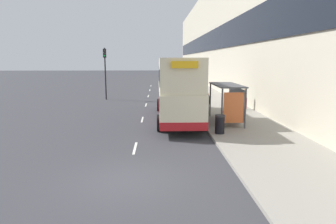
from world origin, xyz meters
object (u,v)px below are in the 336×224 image
at_px(double_decker_bus_near, 177,88).
at_px(pedestrian_2, 244,99).
at_px(bus_shelter, 230,96).
at_px(pedestrian_at_shelter, 207,103).
at_px(traffic_light_far_kerb, 105,65).
at_px(car_0, 164,73).
at_px(litter_bin, 220,124).
at_px(pedestrian_1, 244,108).

distance_m(double_decker_bus_near, pedestrian_2, 6.73).
distance_m(bus_shelter, pedestrian_at_shelter, 3.54).
xyz_separation_m(bus_shelter, traffic_light_far_kerb, (-10.17, 12.98, 1.74)).
relative_size(double_decker_bus_near, pedestrian_2, 6.47).
height_order(car_0, pedestrian_at_shelter, pedestrian_at_shelter).
bearing_deg(litter_bin, bus_shelter, 66.61).
relative_size(car_0, traffic_light_far_kerb, 0.79).
height_order(double_decker_bus_near, traffic_light_far_kerb, traffic_light_far_kerb).
bearing_deg(pedestrian_1, bus_shelter, -161.03).
distance_m(car_0, traffic_light_far_kerb, 46.38).
bearing_deg(pedestrian_1, pedestrian_at_shelter, 123.42).
height_order(double_decker_bus_near, car_0, double_decker_bus_near).
distance_m(car_0, pedestrian_at_shelter, 55.48).
height_order(car_0, pedestrian_2, pedestrian_2).
height_order(double_decker_bus_near, pedestrian_at_shelter, double_decker_bus_near).
bearing_deg(bus_shelter, double_decker_bus_near, 151.08).
relative_size(pedestrian_at_shelter, traffic_light_far_kerb, 0.29).
relative_size(litter_bin, traffic_light_far_kerb, 0.19).
bearing_deg(traffic_light_far_kerb, double_decker_bus_near, -58.36).
bearing_deg(pedestrian_1, double_decker_bus_near, 161.25).
bearing_deg(pedestrian_at_shelter, traffic_light_far_kerb, 133.71).
xyz_separation_m(pedestrian_at_shelter, traffic_light_far_kerb, (-9.26, 9.68, 2.66)).
distance_m(bus_shelter, traffic_light_far_kerb, 16.58).
relative_size(car_0, pedestrian_at_shelter, 2.68).
xyz_separation_m(double_decker_bus_near, pedestrian_1, (4.32, -1.47, -1.22)).
distance_m(pedestrian_2, litter_bin, 8.79).
distance_m(bus_shelter, pedestrian_1, 1.35).
height_order(double_decker_bus_near, pedestrian_1, double_decker_bus_near).
distance_m(pedestrian_at_shelter, traffic_light_far_kerb, 13.66).
relative_size(bus_shelter, double_decker_bus_near, 0.38).
height_order(car_0, litter_bin, car_0).
distance_m(pedestrian_at_shelter, pedestrian_2, 3.81).
xyz_separation_m(double_decker_bus_near, car_0, (0.20, 56.92, -1.44)).
relative_size(double_decker_bus_near, litter_bin, 10.55).
bearing_deg(bus_shelter, traffic_light_far_kerb, 128.09).
height_order(pedestrian_1, litter_bin, pedestrian_1).
distance_m(car_0, litter_bin, 61.59).
bearing_deg(bus_shelter, litter_bin, -113.39).
distance_m(pedestrian_1, litter_bin, 3.92).
bearing_deg(traffic_light_far_kerb, litter_bin, -60.48).
distance_m(car_0, pedestrian_2, 53.84).
relative_size(double_decker_bus_near, traffic_light_far_kerb, 2.05).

